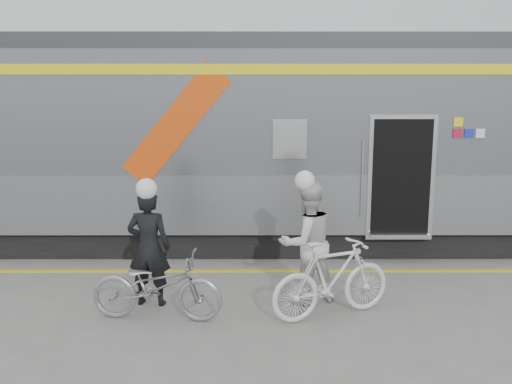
{
  "coord_description": "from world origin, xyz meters",
  "views": [
    {
      "loc": [
        0.04,
        -6.84,
        3.04
      ],
      "look_at": [
        0.05,
        1.6,
        1.5
      ],
      "focal_mm": 38.0,
      "sensor_mm": 36.0,
      "label": 1
    }
  ],
  "objects_px": {
    "bicycle_left": "(157,286)",
    "woman": "(307,243)",
    "bicycle_right": "(332,279)",
    "man": "(149,247)"
  },
  "relations": [
    {
      "from": "bicycle_left",
      "to": "woman",
      "type": "height_order",
      "value": "woman"
    },
    {
      "from": "man",
      "to": "bicycle_right",
      "type": "height_order",
      "value": "man"
    },
    {
      "from": "man",
      "to": "woman",
      "type": "bearing_deg",
      "value": -171.89
    },
    {
      "from": "bicycle_left",
      "to": "bicycle_right",
      "type": "distance_m",
      "value": 2.39
    },
    {
      "from": "man",
      "to": "woman",
      "type": "xyz_separation_m",
      "value": [
        2.28,
        0.09,
        0.04
      ]
    },
    {
      "from": "bicycle_left",
      "to": "woman",
      "type": "xyz_separation_m",
      "value": [
        2.08,
        0.64,
        0.43
      ]
    },
    {
      "from": "bicycle_left",
      "to": "bicycle_right",
      "type": "relative_size",
      "value": 0.99
    },
    {
      "from": "bicycle_left",
      "to": "bicycle_right",
      "type": "height_order",
      "value": "bicycle_right"
    },
    {
      "from": "bicycle_left",
      "to": "bicycle_right",
      "type": "bearing_deg",
      "value": -81.98
    },
    {
      "from": "bicycle_left",
      "to": "woman",
      "type": "bearing_deg",
      "value": -67.07
    }
  ]
}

